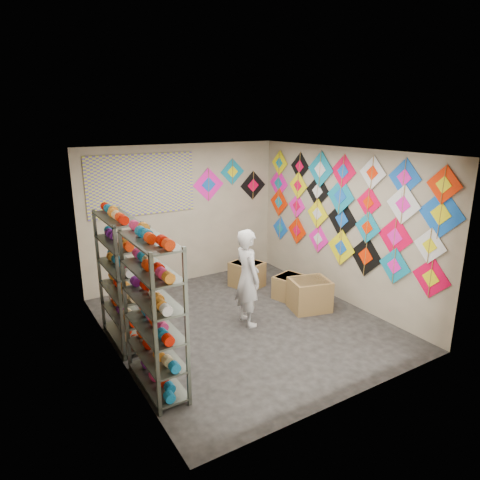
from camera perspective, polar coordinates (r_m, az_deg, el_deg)
ground at (r=6.98m, az=0.59°, el=-11.03°), size 4.50×4.50×0.00m
room_walls at (r=6.40m, az=0.63°, el=2.20°), size 4.50×4.50×4.50m
shelf_rack_front at (r=5.17m, az=-11.39°, el=-9.80°), size 0.40×1.10×1.90m
shelf_rack_back at (r=6.32m, az=-15.52°, el=-5.20°), size 0.40×1.10×1.90m
string_spools at (r=5.70m, az=-13.73°, el=-6.40°), size 0.12×2.36×0.12m
kite_wall_display at (r=7.56m, az=13.80°, el=3.88°), size 0.06×4.37×2.01m
back_wall_kites at (r=8.76m, az=-1.31°, el=7.80°), size 1.69×0.02×0.90m
poster at (r=7.99m, az=-12.93°, el=7.19°), size 2.00×0.01×1.10m
shopkeeper at (r=6.67m, az=1.00°, el=-5.02°), size 0.62×0.46×1.55m
carton_a at (r=7.44m, az=9.25°, el=-7.20°), size 0.76×0.68×0.53m
carton_b at (r=7.86m, az=6.56°, el=-6.22°), size 0.61×0.55×0.42m
carton_c at (r=8.31m, az=0.93°, el=-4.60°), size 0.65×0.69×0.49m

